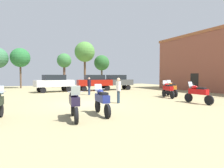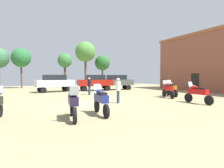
% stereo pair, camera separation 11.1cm
% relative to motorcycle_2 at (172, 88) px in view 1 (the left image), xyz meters
% --- Properties ---
extents(ground_plane, '(44.00, 52.00, 0.02)m').
position_rel_motorcycle_2_xyz_m(ground_plane, '(-8.49, -1.06, -0.74)').
color(ground_plane, '#978B62').
extents(motorcycle_2, '(0.81, 2.08, 1.48)m').
position_rel_motorcycle_2_xyz_m(motorcycle_2, '(0.00, 0.00, 0.00)').
color(motorcycle_2, black).
rests_on(motorcycle_2, ground).
extents(motorcycle_5, '(0.62, 2.25, 1.47)m').
position_rel_motorcycle_2_xyz_m(motorcycle_5, '(-1.63, -4.33, -0.00)').
color(motorcycle_5, black).
rests_on(motorcycle_5, ground).
extents(motorcycle_6, '(0.62, 2.16, 1.47)m').
position_rel_motorcycle_2_xyz_m(motorcycle_6, '(-8.98, -5.07, -0.01)').
color(motorcycle_6, black).
rests_on(motorcycle_6, ground).
extents(motorcycle_7, '(0.78, 2.11, 1.47)m').
position_rel_motorcycle_2_xyz_m(motorcycle_7, '(-1.12, -0.77, -0.00)').
color(motorcycle_7, black).
rests_on(motorcycle_7, ground).
extents(motorcycle_8, '(0.66, 2.24, 1.49)m').
position_rel_motorcycle_2_xyz_m(motorcycle_8, '(-10.42, -5.47, 0.01)').
color(motorcycle_8, black).
rests_on(motorcycle_8, ground).
extents(car_1, '(4.47, 2.25, 2.00)m').
position_rel_motorcycle_2_xyz_m(car_1, '(-1.06, 9.44, 0.44)').
color(car_1, black).
rests_on(car_1, ground).
extents(car_3, '(4.47, 2.25, 2.00)m').
position_rel_motorcycle_2_xyz_m(car_3, '(-4.25, 9.19, 0.44)').
color(car_3, black).
rests_on(car_3, ground).
extents(car_4, '(4.55, 2.53, 2.00)m').
position_rel_motorcycle_2_xyz_m(car_4, '(-9.19, 9.27, 0.44)').
color(car_4, black).
rests_on(car_4, ground).
extents(person_1, '(0.48, 0.48, 1.72)m').
position_rel_motorcycle_2_xyz_m(person_1, '(-6.57, 4.29, 0.28)').
color(person_1, navy).
rests_on(person_1, ground).
extents(person_2, '(0.48, 0.48, 1.74)m').
position_rel_motorcycle_2_xyz_m(person_2, '(-6.49, -1.93, 0.29)').
color(person_2, '#213245').
rests_on(person_2, ground).
extents(tree_1, '(3.42, 3.42, 7.68)m').
position_rel_motorcycle_2_xyz_m(tree_1, '(-2.89, 17.88, 5.19)').
color(tree_1, brown).
rests_on(tree_1, ground).
extents(tree_3, '(2.32, 2.32, 5.54)m').
position_rel_motorcycle_2_xyz_m(tree_3, '(-6.36, 17.94, 3.55)').
color(tree_3, brown).
rests_on(tree_3, ground).
extents(tree_5, '(2.85, 2.85, 6.04)m').
position_rel_motorcycle_2_xyz_m(tree_5, '(-12.82, 18.22, 3.86)').
color(tree_5, brown).
rests_on(tree_5, ground).
extents(tree_7, '(2.77, 2.77, 5.61)m').
position_rel_motorcycle_2_xyz_m(tree_7, '(0.48, 18.51, 3.47)').
color(tree_7, brown).
rests_on(tree_7, ground).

